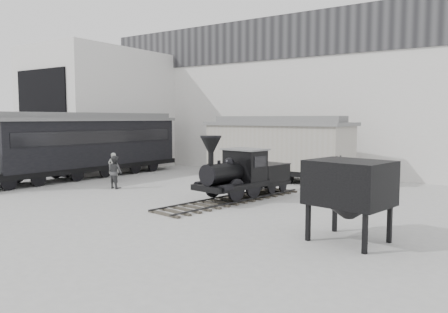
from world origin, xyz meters
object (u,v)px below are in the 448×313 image
Objects in this scene: visitor_a at (114,168)px; coal_hopper at (349,189)px; locomotive at (241,176)px; boxcar at (276,146)px; visitor_b at (115,172)px; passenger_coach at (87,144)px.

coal_hopper reaches higher than visitor_a.
coal_hopper is at bearing -23.67° from locomotive.
visitor_b is at bearing -118.26° from boxcar.
visitor_b is (-5.81, -8.15, -1.19)m from boxcar.
boxcar is 5.52× the size of visitor_b.
passenger_coach is 8.17× the size of visitor_a.
boxcar is 3.75× the size of coal_hopper.
passenger_coach is at bearing -175.84° from locomotive.
visitor_a is at bearing 174.70° from coal_hopper.
visitor_b is 0.68× the size of coal_hopper.
visitor_a is (3.25, -0.73, -1.26)m from passenger_coach.
visitor_b is at bearing -162.45° from locomotive.
passenger_coach is 5.65m from visitor_b.
locomotive is 3.26× the size of coal_hopper.
coal_hopper is (8.27, -11.45, -0.43)m from boxcar.
boxcar reaches higher than locomotive.
visitor_a is at bearing -9.01° from passenger_coach.
visitor_a is 0.67× the size of coal_hopper.
passenger_coach is (-10.84, -5.90, 0.06)m from boxcar.
coal_hopper reaches higher than visitor_b.
passenger_coach is (-12.54, 1.22, 1.05)m from locomotive.
locomotive is 0.59× the size of passenger_coach.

